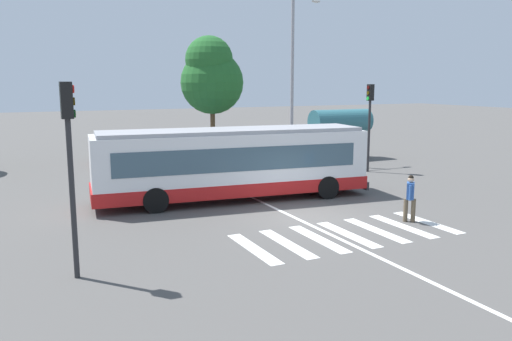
{
  "coord_description": "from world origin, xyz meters",
  "views": [
    {
      "loc": [
        -9.78,
        -16.08,
        4.99
      ],
      "look_at": [
        -0.56,
        3.33,
        1.3
      ],
      "focal_mm": 36.08,
      "sensor_mm": 36.0,
      "label": 1
    }
  ],
  "objects_px": {
    "parked_car_white": "(163,149)",
    "background_tree_right": "(211,76)",
    "traffic_light_far_corner": "(370,114)",
    "city_transit_bus": "(233,163)",
    "bus_stop_shelter": "(340,122)",
    "traffic_light_near_corner": "(70,150)",
    "twin_arm_street_lamp": "(292,64)",
    "parked_car_blue": "(197,146)",
    "parked_car_red": "(118,151)",
    "pedestrian_crossing_street": "(410,196)"
  },
  "relations": [
    {
      "from": "parked_car_white",
      "to": "traffic_light_near_corner",
      "type": "distance_m",
      "value": 20.54
    },
    {
      "from": "parked_car_white",
      "to": "traffic_light_near_corner",
      "type": "bearing_deg",
      "value": -111.47
    },
    {
      "from": "bus_stop_shelter",
      "to": "parked_car_white",
      "type": "bearing_deg",
      "value": 158.07
    },
    {
      "from": "traffic_light_far_corner",
      "to": "traffic_light_near_corner",
      "type": "bearing_deg",
      "value": -149.75
    },
    {
      "from": "city_transit_bus",
      "to": "traffic_light_near_corner",
      "type": "bearing_deg",
      "value": -137.5
    },
    {
      "from": "traffic_light_far_corner",
      "to": "background_tree_right",
      "type": "bearing_deg",
      "value": 108.06
    },
    {
      "from": "city_transit_bus",
      "to": "bus_stop_shelter",
      "type": "height_order",
      "value": "bus_stop_shelter"
    },
    {
      "from": "city_transit_bus",
      "to": "bus_stop_shelter",
      "type": "bearing_deg",
      "value": 36.19
    },
    {
      "from": "parked_car_white",
      "to": "traffic_light_near_corner",
      "type": "height_order",
      "value": "traffic_light_near_corner"
    },
    {
      "from": "city_transit_bus",
      "to": "traffic_light_near_corner",
      "type": "height_order",
      "value": "traffic_light_near_corner"
    },
    {
      "from": "pedestrian_crossing_street",
      "to": "twin_arm_street_lamp",
      "type": "bearing_deg",
      "value": 78.23
    },
    {
      "from": "bus_stop_shelter",
      "to": "background_tree_right",
      "type": "distance_m",
      "value": 10.72
    },
    {
      "from": "pedestrian_crossing_street",
      "to": "parked_car_white",
      "type": "bearing_deg",
      "value": 102.41
    },
    {
      "from": "traffic_light_far_corner",
      "to": "background_tree_right",
      "type": "xyz_separation_m",
      "value": [
        -4.35,
        13.35,
        2.18
      ]
    },
    {
      "from": "bus_stop_shelter",
      "to": "pedestrian_crossing_street",
      "type": "bearing_deg",
      "value": -115.34
    },
    {
      "from": "traffic_light_near_corner",
      "to": "background_tree_right",
      "type": "relative_size",
      "value": 0.6
    },
    {
      "from": "parked_car_red",
      "to": "parked_car_blue",
      "type": "bearing_deg",
      "value": 5.5
    },
    {
      "from": "city_transit_bus",
      "to": "twin_arm_street_lamp",
      "type": "height_order",
      "value": "twin_arm_street_lamp"
    },
    {
      "from": "parked_car_red",
      "to": "background_tree_right",
      "type": "distance_m",
      "value": 10.05
    },
    {
      "from": "city_transit_bus",
      "to": "parked_car_white",
      "type": "bearing_deg",
      "value": 88.53
    },
    {
      "from": "parked_car_red",
      "to": "twin_arm_street_lamp",
      "type": "relative_size",
      "value": 0.45
    },
    {
      "from": "city_transit_bus",
      "to": "background_tree_right",
      "type": "distance_m",
      "value": 17.83
    },
    {
      "from": "city_transit_bus",
      "to": "pedestrian_crossing_street",
      "type": "distance_m",
      "value": 7.48
    },
    {
      "from": "parked_car_blue",
      "to": "bus_stop_shelter",
      "type": "relative_size",
      "value": 1.09
    },
    {
      "from": "parked_car_blue",
      "to": "background_tree_right",
      "type": "height_order",
      "value": "background_tree_right"
    },
    {
      "from": "traffic_light_far_corner",
      "to": "parked_car_red",
      "type": "bearing_deg",
      "value": 143.19
    },
    {
      "from": "background_tree_right",
      "to": "bus_stop_shelter",
      "type": "bearing_deg",
      "value": -55.71
    },
    {
      "from": "traffic_light_near_corner",
      "to": "twin_arm_street_lamp",
      "type": "relative_size",
      "value": 0.49
    },
    {
      "from": "parked_car_red",
      "to": "bus_stop_shelter",
      "type": "xyz_separation_m",
      "value": [
        13.6,
        -4.24,
        1.65
      ]
    },
    {
      "from": "traffic_light_near_corner",
      "to": "traffic_light_far_corner",
      "type": "relative_size",
      "value": 1.02
    },
    {
      "from": "parked_car_blue",
      "to": "parked_car_red",
      "type": "bearing_deg",
      "value": -174.5
    },
    {
      "from": "parked_car_red",
      "to": "traffic_light_far_corner",
      "type": "height_order",
      "value": "traffic_light_far_corner"
    },
    {
      "from": "traffic_light_near_corner",
      "to": "bus_stop_shelter",
      "type": "bearing_deg",
      "value": 38.8
    },
    {
      "from": "parked_car_red",
      "to": "parked_car_white",
      "type": "distance_m",
      "value": 2.85
    },
    {
      "from": "city_transit_bus",
      "to": "parked_car_red",
      "type": "bearing_deg",
      "value": 101.59
    },
    {
      "from": "parked_car_white",
      "to": "parked_car_blue",
      "type": "xyz_separation_m",
      "value": [
        2.48,
        0.43,
        0.0
      ]
    },
    {
      "from": "city_transit_bus",
      "to": "background_tree_right",
      "type": "xyz_separation_m",
      "value": [
        5.28,
        16.59,
        3.87
      ]
    },
    {
      "from": "parked_car_red",
      "to": "traffic_light_near_corner",
      "type": "distance_m",
      "value": 19.6
    },
    {
      "from": "parked_car_blue",
      "to": "background_tree_right",
      "type": "xyz_separation_m",
      "value": [
        2.47,
        3.74,
        4.69
      ]
    },
    {
      "from": "city_transit_bus",
      "to": "pedestrian_crossing_street",
      "type": "relative_size",
      "value": 6.98
    },
    {
      "from": "parked_car_white",
      "to": "background_tree_right",
      "type": "distance_m",
      "value": 8.0
    },
    {
      "from": "city_transit_bus",
      "to": "traffic_light_far_corner",
      "type": "distance_m",
      "value": 10.3
    },
    {
      "from": "traffic_light_near_corner",
      "to": "city_transit_bus",
      "type": "bearing_deg",
      "value": 42.5
    },
    {
      "from": "parked_car_white",
      "to": "bus_stop_shelter",
      "type": "relative_size",
      "value": 1.1
    },
    {
      "from": "bus_stop_shelter",
      "to": "background_tree_right",
      "type": "relative_size",
      "value": 0.5
    },
    {
      "from": "bus_stop_shelter",
      "to": "background_tree_right",
      "type": "bearing_deg",
      "value": 124.29
    },
    {
      "from": "parked_car_red",
      "to": "bus_stop_shelter",
      "type": "height_order",
      "value": "bus_stop_shelter"
    },
    {
      "from": "pedestrian_crossing_street",
      "to": "background_tree_right",
      "type": "distance_m",
      "value": 23.08
    },
    {
      "from": "parked_car_white",
      "to": "traffic_light_far_corner",
      "type": "xyz_separation_m",
      "value": [
        9.31,
        -9.19,
        2.51
      ]
    },
    {
      "from": "parked_car_white",
      "to": "twin_arm_street_lamp",
      "type": "bearing_deg",
      "value": -33.21
    }
  ]
}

